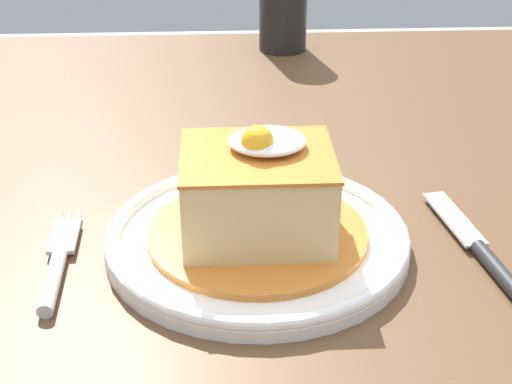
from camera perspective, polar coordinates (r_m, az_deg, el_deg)
dining_table at (r=0.73m, az=4.83°, el=-7.31°), size 1.33×1.07×0.72m
main_plate at (r=0.62m, az=0.09°, el=-3.42°), size 0.25×0.25×0.02m
sandwich_meal at (r=0.60m, az=0.13°, el=-0.43°), size 0.18×0.18×0.10m
fork at (r=0.61m, az=-14.73°, el=-5.40°), size 0.02×0.14×0.01m
knife at (r=0.63m, az=16.83°, el=-4.58°), size 0.04×0.17×0.01m
soda_can at (r=1.08m, az=1.96°, el=13.79°), size 0.07×0.07×0.12m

